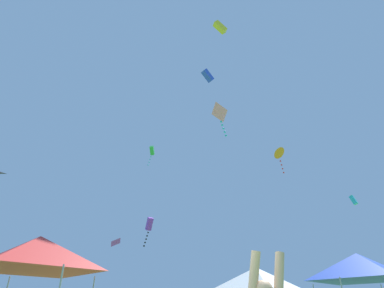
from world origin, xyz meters
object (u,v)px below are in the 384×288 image
Objects in this scene: kite_yellow_box at (220,27)px; kite_green_box at (152,151)px; canopy_tent_red at (37,253)px; kite_cyan_box at (353,200)px; canopy_tent_blue at (359,267)px; kite_orange_delta at (279,153)px; canopy_tent_white at (257,280)px; kite_pink_diamond at (220,114)px; kite_blue_box at (208,76)px; kite_purple_box at (149,225)px; kite_purple_diamond at (115,242)px.

kite_green_box is at bearing -175.72° from kite_yellow_box.
kite_cyan_box is (15.72, 8.95, 4.75)m from canopy_tent_red.
canopy_tent_blue is at bearing -121.08° from kite_cyan_box.
kite_cyan_box is 20.85m from kite_yellow_box.
canopy_tent_red is at bearing -125.36° from kite_orange_delta.
canopy_tent_white is 14.86m from kite_pink_diamond.
kite_cyan_box is at bearing -14.37° from kite_blue_box.
kite_purple_box reaches higher than canopy_tent_white.
kite_yellow_box is (8.00, 11.83, 23.90)m from canopy_tent_red.
canopy_tent_red is 1.30× the size of kite_orange_delta.
kite_orange_delta is at bearing 56.33° from kite_pink_diamond.
canopy_tent_white is 11.88m from kite_cyan_box.
kite_pink_diamond is at bearing 174.69° from kite_cyan_box.
kite_orange_delta reaches higher than canopy_tent_red.
kite_blue_box is at bearing -43.55° from kite_purple_diamond.
kite_orange_delta is 1.98× the size of kite_yellow_box.
kite_purple_diamond is at bearing 136.45° from kite_blue_box.
kite_cyan_box is at bearing -10.03° from kite_green_box.
kite_blue_box reaches higher than canopy_tent_white.
canopy_tent_white is 15.07m from kite_green_box.
kite_purple_diamond is 0.56× the size of kite_purple_box.
kite_yellow_box reaches higher than kite_blue_box.
kite_green_box is at bearing 169.97° from kite_cyan_box.
kite_purple_diamond is (-9.87, 17.55, 4.85)m from canopy_tent_white.
canopy_tent_white is at bearing -58.35° from kite_green_box.
kite_yellow_box is at bearing 88.46° from canopy_tent_white.
kite_green_box is at bearing 80.19° from canopy_tent_red.
canopy_tent_white is 1.03× the size of kite_orange_delta.
canopy_tent_red is at bearing -98.54° from kite_purple_box.
kite_pink_diamond is at bearing -62.61° from kite_blue_box.
kite_purple_box is at bearing 162.19° from kite_blue_box.
kite_yellow_box is at bearing 73.56° from kite_pink_diamond.
kite_blue_box is (-8.20, -9.52, 3.16)m from kite_orange_delta.
kite_purple_diamond is 0.42× the size of kite_orange_delta.
kite_purple_box is 1.48× the size of kite_yellow_box.
kite_cyan_box is 14.34m from kite_purple_box.
kite_purple_diamond is 0.99× the size of kite_blue_box.
kite_purple_diamond is at bearing 133.05° from canopy_tent_blue.
kite_cyan_box is 20.78m from kite_purple_diamond.
kite_purple_box is (-5.82, 10.77, 4.78)m from canopy_tent_white.
kite_green_box reaches higher than canopy_tent_blue.
kite_purple_diamond reaches higher than canopy_tent_blue.
kite_pink_diamond is 4.13× the size of kite_cyan_box.
canopy_tent_red is 17.14m from kite_pink_diamond.
kite_blue_box is at bearing -17.81° from kite_purple_box.
canopy_tent_white is at bearing -139.03° from kite_cyan_box.
canopy_tent_blue is at bearing -51.19° from kite_blue_box.
kite_purple_box is 1.78× the size of kite_blue_box.
kite_yellow_box reaches higher than canopy_tent_red.
canopy_tent_blue is at bearing 16.70° from canopy_tent_red.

